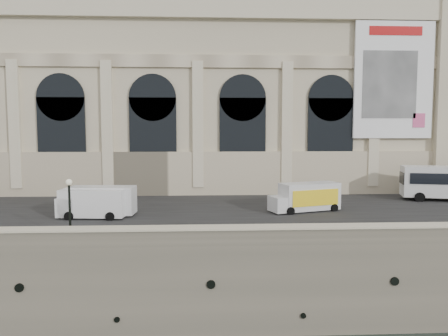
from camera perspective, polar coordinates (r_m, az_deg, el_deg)
The scene contains 8 objects.
quay at distance 63.05m, azimuth -4.15°, elevation -4.52°, with size 160.00×70.00×6.00m, color #7A6F5E.
street at distance 41.85m, azimuth -4.84°, elevation -5.21°, with size 160.00×24.00×0.06m, color #2D2D2D.
parapet at distance 28.63m, azimuth -5.80°, elevation -8.84°, with size 160.00×1.40×1.21m.
museum at distance 58.83m, azimuth -10.30°, elevation 11.07°, with size 69.00×18.70×29.10m.
van_b at distance 39.36m, azimuth -16.09°, elevation -4.16°, with size 5.90×2.70×2.57m.
van_c at distance 38.54m, azimuth -17.16°, elevation -4.44°, with size 5.77×2.76×2.49m.
box_truck at distance 40.52m, azimuth 10.65°, elevation -3.78°, with size 6.81×3.97×2.62m.
lamp_right at distance 31.17m, azimuth -19.50°, elevation -5.21°, with size 0.43×0.43×4.19m.
Camera 1 is at (1.49, -27.16, 13.48)m, focal length 35.00 mm.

